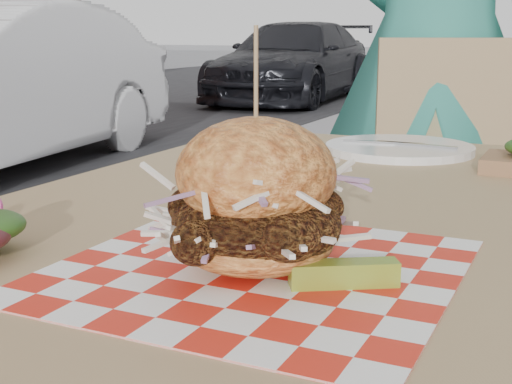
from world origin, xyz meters
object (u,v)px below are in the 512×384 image
diner (434,51)px  patio_table (313,261)px  car_dark (294,61)px  sandwich (256,204)px  patio_chair (433,197)px

diner → patio_table: (0.10, -1.17, -0.24)m
diner → patio_table: diner is taller
diner → car_dark: diner is taller
patio_table → sandwich: sandwich is taller
car_dark → sandwich: car_dark is taller
patio_chair → patio_table: bearing=-108.0°
diner → patio_table: bearing=81.7°
patio_chair → car_dark: bearing=94.9°
diner → patio_chair: 0.42m
diner → sandwich: diner is taller
patio_table → patio_chair: (-0.03, 0.95, -0.12)m
patio_table → patio_chair: 0.96m
car_dark → patio_chair: (3.47, -7.50, 0.01)m
car_dark → sandwich: bearing=-70.1°
car_dark → patio_chair: size_ratio=3.92×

